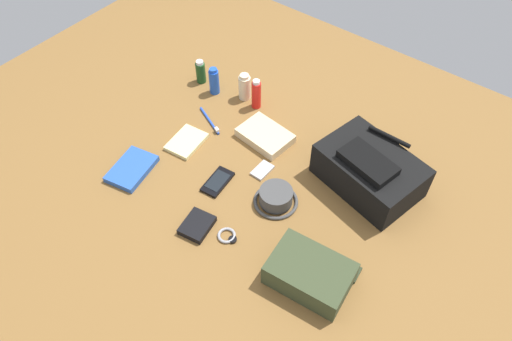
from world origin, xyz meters
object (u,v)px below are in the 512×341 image
toiletry_pouch (310,273)px  bucket_hat (276,198)px  paperback_novel (132,169)px  toothbrush (211,122)px  deodorant_spray (214,81)px  wristwatch (227,236)px  folded_towel (265,136)px  wallet (197,225)px  notepad (186,142)px  lotion_bottle (245,87)px  media_player (262,170)px  backpack (369,170)px  shampoo_bottle (201,72)px  cell_phone (218,182)px  sunscreen_spray (256,94)px

toiletry_pouch → bucket_hat: 0.31m
paperback_novel → toothbrush: 0.37m
toiletry_pouch → deodorant_spray: size_ratio=2.13×
bucket_hat → wristwatch: bearing=-101.3°
toiletry_pouch → folded_towel: size_ratio=1.32×
wallet → notepad: (-0.30, 0.26, -0.00)m
lotion_bottle → paperback_novel: (-0.08, -0.58, -0.05)m
bucket_hat → media_player: bearing=146.4°
backpack → wallet: size_ratio=3.61×
media_player → folded_towel: size_ratio=0.42×
notepad → folded_towel: (0.23, 0.21, 0.01)m
shampoo_bottle → wristwatch: 0.82m
backpack → toiletry_pouch: backpack is taller
lotion_bottle → folded_towel: (0.22, -0.14, -0.04)m
shampoo_bottle → wallet: shampoo_bottle is taller
deodorant_spray → wallet: 0.69m
bucket_hat → media_player: size_ratio=1.87×
toiletry_pouch → bucket_hat: size_ratio=1.67×
deodorant_spray → toiletry_pouch: bearing=-31.2°
lotion_bottle → wristwatch: size_ratio=1.68×
paperback_novel → backpack: bearing=33.8°
cell_phone → deodorant_spray: bearing=131.9°
bucket_hat → wallet: bucket_hat is taller
shampoo_bottle → wallet: size_ratio=0.98×
sunscreen_spray → notepad: 0.35m
shampoo_bottle → folded_towel: 0.45m
wristwatch → shampoo_bottle: bearing=137.9°
paperback_novel → shampoo_bottle: bearing=104.6°
media_player → lotion_bottle: bearing=137.1°
cell_phone → notepad: 0.24m
shampoo_bottle → paperback_novel: (0.14, -0.54, -0.04)m
shampoo_bottle → folded_towel: shampoo_bottle is taller
lotion_bottle → media_player: bearing=-42.9°
deodorant_spray → wristwatch: deodorant_spray is taller
bucket_hat → folded_towel: (-0.21, 0.22, -0.01)m
bucket_hat → toiletry_pouch: bearing=-34.3°
deodorant_spray → lotion_bottle: deodorant_spray is taller
lotion_bottle → wallet: bearing=-65.2°
bucket_hat → wristwatch: 0.22m
shampoo_bottle → lotion_bottle: (0.22, 0.03, 0.01)m
backpack → toiletry_pouch: bearing=-83.6°
toiletry_pouch → paperback_novel: (-0.77, -0.03, -0.03)m
lotion_bottle → wallet: 0.68m
deodorant_spray → sunscreen_spray: (0.20, 0.04, 0.01)m
paperback_novel → notepad: (0.06, 0.23, -0.00)m
toiletry_pouch → media_player: (-0.39, 0.26, -0.04)m
wristwatch → wallet: bearing=-162.6°
media_player → cell_phone: bearing=-122.6°
shampoo_bottle → folded_towel: size_ratio=0.54×
backpack → toothbrush: backpack is taller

